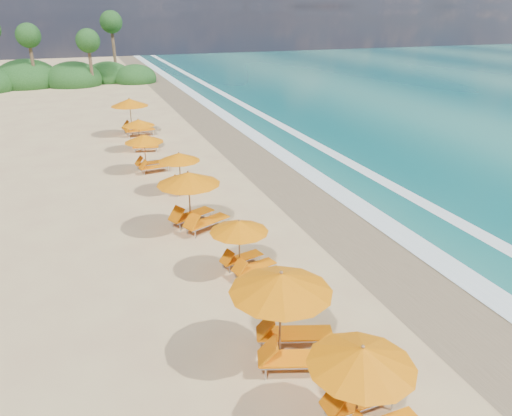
% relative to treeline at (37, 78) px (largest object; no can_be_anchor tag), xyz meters
% --- Properties ---
extents(ground, '(160.00, 160.00, 0.00)m').
position_rel_treeline_xyz_m(ground, '(9.94, -45.51, -1.00)').
color(ground, tan).
rests_on(ground, ground).
extents(wet_sand, '(4.00, 160.00, 0.01)m').
position_rel_treeline_xyz_m(wet_sand, '(13.94, -45.51, -0.99)').
color(wet_sand, '#8B7653').
rests_on(wet_sand, ground).
extents(surf_foam, '(4.00, 160.00, 0.01)m').
position_rel_treeline_xyz_m(surf_foam, '(16.64, -45.51, -0.97)').
color(surf_foam, white).
rests_on(surf_foam, ground).
extents(station_2, '(2.51, 2.34, 2.28)m').
position_rel_treeline_xyz_m(station_2, '(8.77, -55.35, 0.28)').
color(station_2, olive).
rests_on(station_2, ground).
extents(station_3, '(3.32, 3.25, 2.62)m').
position_rel_treeline_xyz_m(station_3, '(8.17, -52.70, 0.47)').
color(station_3, olive).
rests_on(station_3, ground).
extents(station_4, '(2.50, 2.42, 2.01)m').
position_rel_treeline_xyz_m(station_4, '(8.55, -48.04, 0.13)').
color(station_4, olive).
rests_on(station_4, ground).
extents(station_5, '(3.37, 3.35, 2.56)m').
position_rel_treeline_xyz_m(station_5, '(7.81, -44.01, 0.44)').
color(station_5, olive).
rests_on(station_5, ground).
extents(station_6, '(2.29, 2.14, 2.06)m').
position_rel_treeline_xyz_m(station_6, '(8.33, -39.57, 0.16)').
color(station_6, olive).
rests_on(station_6, ground).
extents(station_7, '(2.53, 2.40, 2.15)m').
position_rel_treeline_xyz_m(station_7, '(7.22, -35.70, 0.21)').
color(station_7, olive).
rests_on(station_7, ground).
extents(station_8, '(2.49, 2.39, 2.05)m').
position_rel_treeline_xyz_m(station_8, '(7.49, -31.31, 0.15)').
color(station_8, olive).
rests_on(station_8, ground).
extents(station_9, '(3.02, 2.84, 2.65)m').
position_rel_treeline_xyz_m(station_9, '(7.54, -26.97, 0.49)').
color(station_9, olive).
rests_on(station_9, ground).
extents(treeline, '(25.80, 8.80, 9.74)m').
position_rel_treeline_xyz_m(treeline, '(0.00, 0.00, 0.00)').
color(treeline, '#163D14').
rests_on(treeline, ground).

